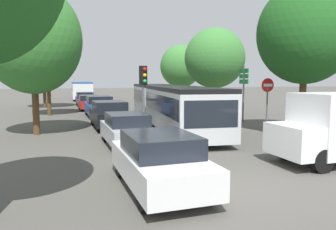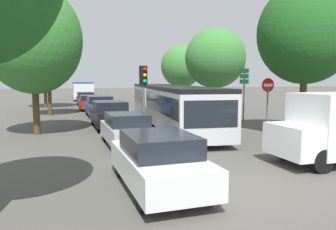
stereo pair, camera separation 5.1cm
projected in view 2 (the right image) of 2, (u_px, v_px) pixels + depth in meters
ground_plane at (235, 187)px, 8.38m from camera, size 200.00×200.00×0.00m
articulated_bus at (168, 102)px, 19.99m from camera, size 3.97×16.26×2.39m
city_bus_rear at (82, 89)px, 46.12m from camera, size 2.61×11.24×2.41m
queued_car_white at (158, 161)px, 8.22m from camera, size 1.83×4.13×1.42m
queued_car_silver at (127, 129)px, 13.52m from camera, size 1.76×3.99×1.37m
queued_car_black at (110, 114)px, 18.74m from camera, size 1.96×4.43×1.53m
queued_car_blue at (100, 106)px, 24.57m from camera, size 1.96×4.44×1.53m
queued_car_red at (89, 102)px, 29.63m from camera, size 1.74×3.95×1.36m
queued_car_navy at (86, 99)px, 34.67m from camera, size 1.83×4.15×1.43m
traffic_light at (144, 85)px, 15.58m from camera, size 0.38×0.39×3.40m
no_entry_sign at (268, 97)px, 16.59m from camera, size 0.70×0.08×2.82m
direction_sign_post at (244, 82)px, 20.98m from camera, size 0.26×1.39×3.60m
tree_left_mid at (33, 39)px, 15.98m from camera, size 4.73×4.73×7.38m
tree_left_far at (47, 56)px, 24.72m from camera, size 4.09×4.09×7.14m
tree_left_distant at (44, 56)px, 31.64m from camera, size 4.96×4.96×8.01m
tree_right_near at (304, 36)px, 16.09m from camera, size 4.69×4.69×7.52m
tree_right_mid at (215, 60)px, 25.77m from camera, size 4.73×4.73×6.76m
tree_right_far at (182, 66)px, 34.07m from camera, size 4.31×4.31×6.35m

